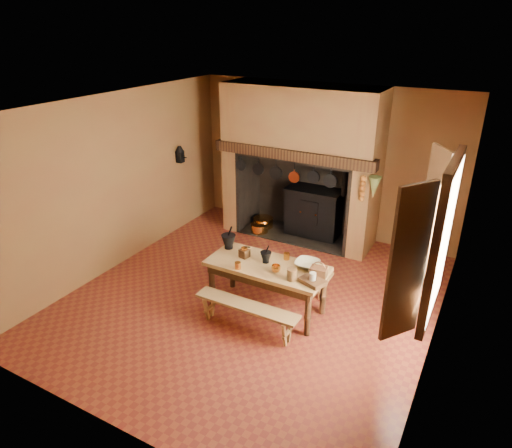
{
  "coord_description": "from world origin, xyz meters",
  "views": [
    {
      "loc": [
        2.79,
        -5.04,
        3.79
      ],
      "look_at": [
        -0.12,
        0.3,
        1.06
      ],
      "focal_mm": 32.0,
      "sensor_mm": 36.0,
      "label": 1
    }
  ],
  "objects": [
    {
      "name": "hearth_pans",
      "position": [
        -1.05,
        2.22,
        0.09
      ],
      "size": [
        0.51,
        0.62,
        0.2
      ],
      "color": "orange",
      "rests_on": "floor"
    },
    {
      "name": "mortar_large",
      "position": [
        -0.41,
        0.0,
        0.84
      ],
      "size": [
        0.21,
        0.21,
        0.36
      ],
      "rotation": [
        0.0,
        0.0,
        0.08
      ],
      "color": "black",
      "rests_on": "work_table"
    },
    {
      "name": "glass_jar",
      "position": [
        1.04,
        -0.32,
        0.8
      ],
      "size": [
        0.11,
        0.11,
        0.15
      ],
      "primitive_type": "cylinder",
      "rotation": [
        0.0,
        0.0,
        0.4
      ],
      "color": "beige",
      "rests_on": "work_table"
    },
    {
      "name": "wooden_tray",
      "position": [
        1.04,
        -0.31,
        0.75
      ],
      "size": [
        0.38,
        0.32,
        0.05
      ],
      "primitive_type": "cube",
      "rotation": [
        0.0,
        0.0,
        -0.36
      ],
      "color": "#352210",
      "rests_on": "work_table"
    },
    {
      "name": "mortar_small",
      "position": [
        0.26,
        -0.11,
        0.81
      ],
      "size": [
        0.16,
        0.16,
        0.27
      ],
      "rotation": [
        0.0,
        0.0,
        0.14
      ],
      "color": "black",
      "rests_on": "work_table"
    },
    {
      "name": "hanging_pans",
      "position": [
        -0.34,
        1.81,
        1.36
      ],
      "size": [
        1.92,
        0.29,
        0.27
      ],
      "color": "black",
      "rests_on": "chimney_breast"
    },
    {
      "name": "onion_string",
      "position": [
        1.0,
        1.79,
        1.33
      ],
      "size": [
        0.12,
        0.1,
        0.46
      ],
      "primitive_type": null,
      "color": "#B75B21",
      "rests_on": "chimney_breast"
    },
    {
      "name": "back_wall",
      "position": [
        0.0,
        2.75,
        1.4
      ],
      "size": [
        5.0,
        0.02,
        2.8
      ],
      "primitive_type": "cube",
      "color": "olive",
      "rests_on": "floor"
    },
    {
      "name": "bench_back",
      "position": [
        0.3,
        0.47,
        0.3
      ],
      "size": [
        1.43,
        0.25,
        0.4
      ],
      "color": "tan",
      "rests_on": "floor"
    },
    {
      "name": "floor",
      "position": [
        0.0,
        0.0,
        0.0
      ],
      "size": [
        5.5,
        5.5,
        0.0
      ],
      "primitive_type": "plane",
      "color": "maroon",
      "rests_on": "ground"
    },
    {
      "name": "mixing_bowl",
      "position": [
        0.81,
        0.05,
        0.76
      ],
      "size": [
        0.34,
        0.34,
        0.08
      ],
      "primitive_type": "imported",
      "rotation": [
        0.0,
        0.0,
        0.02
      ],
      "color": "#C2BF95",
      "rests_on": "work_table"
    },
    {
      "name": "brass_mug_b",
      "position": [
        0.48,
        0.1,
        0.77
      ],
      "size": [
        0.09,
        0.09,
        0.1
      ],
      "primitive_type": "cylinder",
      "rotation": [
        0.0,
        0.0,
        -0.08
      ],
      "color": "orange",
      "rests_on": "work_table"
    },
    {
      "name": "brass_cup",
      "position": [
        0.5,
        -0.28,
        0.77
      ],
      "size": [
        0.13,
        0.13,
        0.1
      ],
      "primitive_type": "imported",
      "rotation": [
        0.0,
        0.0,
        0.04
      ],
      "color": "orange",
      "rests_on": "work_table"
    },
    {
      "name": "wicker_basket",
      "position": [
        1.04,
        -0.11,
        0.79
      ],
      "size": [
        0.23,
        0.18,
        0.21
      ],
      "rotation": [
        0.0,
        0.0,
        0.11
      ],
      "color": "#4D2617",
      "rests_on": "work_table"
    },
    {
      "name": "ceiling",
      "position": [
        0.0,
        0.0,
        2.8
      ],
      "size": [
        5.5,
        5.5,
        0.0
      ],
      "primitive_type": "plane",
      "rotation": [
        3.14,
        0.0,
        0.0
      ],
      "color": "silver",
      "rests_on": "back_wall"
    },
    {
      "name": "stoneware_crock",
      "position": [
        0.77,
        -0.36,
        0.8
      ],
      "size": [
        0.15,
        0.15,
        0.16
      ],
      "primitive_type": "cylinder",
      "rotation": [
        0.0,
        0.0,
        0.17
      ],
      "color": "brown",
      "rests_on": "work_table"
    },
    {
      "name": "iron_range",
      "position": [
        -0.04,
        2.45,
        0.48
      ],
      "size": [
        1.12,
        0.55,
        1.6
      ],
      "color": "black",
      "rests_on": "floor"
    },
    {
      "name": "work_table",
      "position": [
        0.3,
        -0.16,
        0.61
      ],
      "size": [
        1.66,
        0.74,
        0.72
      ],
      "color": "tan",
      "rests_on": "floor"
    },
    {
      "name": "wall_right",
      "position": [
        2.5,
        0.0,
        1.4
      ],
      "size": [
        0.02,
        5.5,
        2.8
      ],
      "primitive_type": "cube",
      "color": "olive",
      "rests_on": "floor"
    },
    {
      "name": "bench_front",
      "position": [
        0.3,
        -0.73,
        0.3
      ],
      "size": [
        1.45,
        0.25,
        0.41
      ],
      "color": "tan",
      "rests_on": "floor"
    },
    {
      "name": "brass_mug_a",
      "position": [
        0.01,
        -0.45,
        0.77
      ],
      "size": [
        0.11,
        0.11,
        0.1
      ],
      "primitive_type": "cylinder",
      "rotation": [
        0.0,
        0.0,
        0.3
      ],
      "color": "orange",
      "rests_on": "work_table"
    },
    {
      "name": "chimney_breast",
      "position": [
        -0.3,
        2.31,
        1.81
      ],
      "size": [
        2.95,
        0.96,
        2.8
      ],
      "color": "olive",
      "rests_on": "floor"
    },
    {
      "name": "wall_coffee_mill",
      "position": [
        -2.42,
        1.55,
        1.52
      ],
      "size": [
        0.23,
        0.16,
        0.31
      ],
      "color": "black",
      "rests_on": "wall_left"
    },
    {
      "name": "window",
      "position": [
        2.35,
        -0.4,
        1.7
      ],
      "size": [
        0.39,
        1.75,
        1.76
      ],
      "color": "white",
      "rests_on": "wall_right"
    },
    {
      "name": "herb_bunch",
      "position": [
        1.18,
        1.79,
        1.38
      ],
      "size": [
        0.2,
        0.2,
        0.35
      ],
      "primitive_type": "cone",
      "rotation": [
        3.14,
        0.0,
        0.0
      ],
      "color": "#586630",
      "rests_on": "chimney_breast"
    },
    {
      "name": "wall_left",
      "position": [
        -2.5,
        0.0,
        1.4
      ],
      "size": [
        0.02,
        5.5,
        2.8
      ],
      "primitive_type": "cube",
      "color": "olive",
      "rests_on": "floor"
    },
    {
      "name": "wall_front",
      "position": [
        0.0,
        -2.75,
        1.4
      ],
      "size": [
        5.0,
        0.02,
        2.8
      ],
      "primitive_type": "cube",
      "color": "olive",
      "rests_on": "floor"
    },
    {
      "name": "coffee_grinder",
      "position": [
        -0.07,
        -0.12,
        0.79
      ],
      "size": [
        0.17,
        0.14,
        0.19
      ],
      "rotation": [
        0.0,
        0.0,
        -0.21
      ],
      "color": "#352210",
      "rests_on": "work_table"
    }
  ]
}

